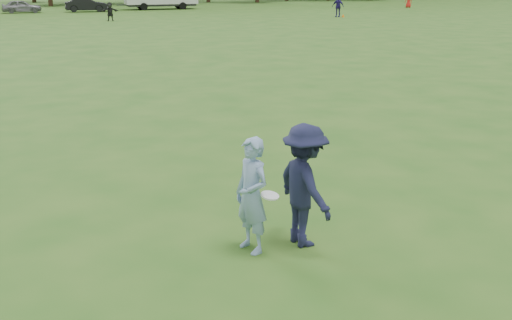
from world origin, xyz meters
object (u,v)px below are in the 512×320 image
(thrower, at_px, (252,195))
(field_cone, at_px, (343,16))
(player_far_c, at_px, (409,0))
(car_f, at_px, (87,5))
(car_e, at_px, (22,6))
(defender, at_px, (305,185))
(player_far_d, at_px, (110,11))
(player_far_b, at_px, (338,7))

(thrower, xyz_separation_m, field_cone, (24.43, 43.61, -0.73))
(player_far_c, height_order, car_f, player_far_c)
(thrower, height_order, car_e, thrower)
(defender, xyz_separation_m, field_cone, (23.60, 43.66, -0.80))
(thrower, bearing_deg, player_far_d, 157.82)
(car_e, relative_size, field_cone, 12.97)
(defender, xyz_separation_m, car_e, (-4.85, 60.38, -0.29))
(car_e, height_order, field_cone, car_e)
(player_far_c, bearing_deg, defender, 70.08)
(car_f, distance_m, field_cone, 27.33)
(player_far_c, bearing_deg, player_far_b, 51.31)
(player_far_b, height_order, field_cone, player_far_b)
(car_f, bearing_deg, defender, -178.20)
(player_far_b, xyz_separation_m, player_far_d, (-20.73, 2.39, -0.16))
(player_far_d, distance_m, field_cone, 21.29)
(thrower, xyz_separation_m, car_e, (-4.02, 60.34, -0.22))
(player_far_b, xyz_separation_m, field_cone, (0.37, -0.43, -0.81))
(thrower, xyz_separation_m, player_far_d, (3.34, 46.43, -0.09))
(field_cone, bearing_deg, player_far_c, 38.18)
(player_far_c, height_order, field_cone, player_far_c)
(car_f, bearing_deg, player_far_d, -172.92)
(thrower, distance_m, player_far_c, 67.73)
(defender, height_order, car_f, defender)
(defender, relative_size, player_far_b, 1.00)
(player_far_b, bearing_deg, defender, -78.25)
(player_far_d, height_order, field_cone, player_far_d)
(field_cone, bearing_deg, defender, -118.39)
(field_cone, bearing_deg, car_e, 149.56)
(player_far_b, bearing_deg, car_f, -176.69)
(defender, xyz_separation_m, car_f, (1.63, 59.91, -0.23))
(defender, distance_m, player_far_b, 49.84)
(defender, bearing_deg, car_f, -8.88)
(car_e, bearing_deg, player_far_c, -99.75)
(defender, xyz_separation_m, player_far_b, (23.23, 44.09, 0.00))
(player_far_d, bearing_deg, field_cone, 0.01)
(defender, distance_m, car_f, 59.94)
(player_far_d, relative_size, field_cone, 5.30)
(player_far_b, distance_m, field_cone, 0.98)
(field_cone, bearing_deg, player_far_d, 172.39)
(defender, distance_m, player_far_c, 67.29)
(player_far_d, distance_m, car_f, 13.46)
(thrower, xyz_separation_m, defender, (0.83, -0.05, 0.07))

